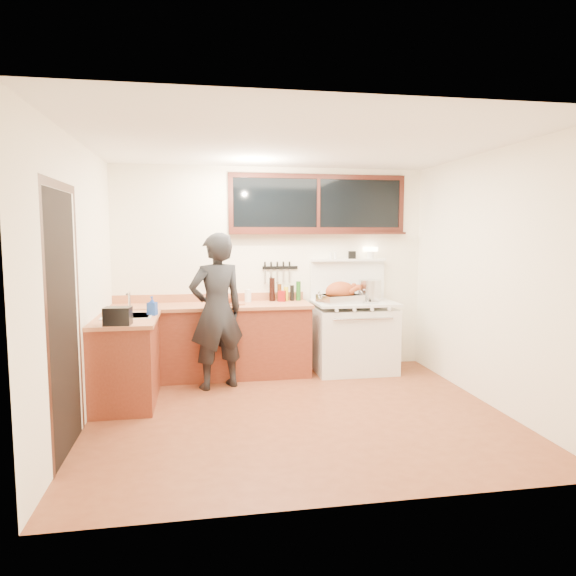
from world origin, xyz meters
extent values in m
cube|color=brown|center=(0.00, 0.00, -0.01)|extent=(4.00, 3.50, 0.02)
cube|color=white|center=(0.00, 1.77, 1.30)|extent=(4.00, 0.05, 2.60)
cube|color=white|center=(0.00, -1.77, 1.30)|extent=(4.00, 0.05, 2.60)
cube|color=white|center=(-2.02, 0.00, 1.30)|extent=(0.05, 3.50, 2.60)
cube|color=white|center=(2.02, 0.00, 1.30)|extent=(0.05, 3.50, 2.60)
cube|color=white|center=(0.00, 0.00, 2.62)|extent=(4.00, 3.50, 0.05)
cube|color=maroon|center=(-0.80, 1.45, 0.43)|extent=(2.40, 0.60, 0.86)
cube|color=#BB704A|center=(-0.80, 1.44, 0.88)|extent=(2.44, 0.64, 0.04)
cube|color=#BB704A|center=(-0.80, 1.74, 0.95)|extent=(2.40, 0.03, 0.10)
sphere|color=#B78C38|center=(-1.80, 1.17, 0.70)|extent=(0.03, 0.03, 0.03)
sphere|color=#B78C38|center=(-1.30, 1.17, 0.70)|extent=(0.03, 0.03, 0.03)
sphere|color=#B78C38|center=(-0.80, 1.17, 0.70)|extent=(0.03, 0.03, 0.03)
sphere|color=#B78C38|center=(-0.30, 1.17, 0.70)|extent=(0.03, 0.03, 0.03)
sphere|color=#B78C38|center=(0.15, 1.17, 0.70)|extent=(0.03, 0.03, 0.03)
cube|color=maroon|center=(-1.70, 0.62, 0.43)|extent=(0.60, 1.05, 0.86)
cube|color=#BB704A|center=(-1.69, 0.62, 0.88)|extent=(0.64, 1.09, 0.04)
cube|color=white|center=(-1.68, 0.70, 0.84)|extent=(0.45, 0.40, 0.14)
cube|color=white|center=(-1.68, 0.70, 0.91)|extent=(0.50, 0.45, 0.01)
cylinder|color=silver|center=(-1.68, 0.88, 1.02)|extent=(0.02, 0.02, 0.24)
cylinder|color=silver|center=(-1.68, 0.80, 1.13)|extent=(0.02, 0.18, 0.02)
cube|color=white|center=(1.00, 1.40, 0.41)|extent=(1.00, 0.70, 0.82)
cube|color=white|center=(1.00, 1.40, 0.89)|extent=(1.02, 0.72, 0.03)
cube|color=white|center=(1.00, 1.06, 0.52)|extent=(0.88, 0.02, 0.46)
cylinder|color=silver|center=(1.00, 1.03, 0.74)|extent=(0.75, 0.02, 0.02)
cylinder|color=white|center=(0.67, 1.04, 0.85)|extent=(0.04, 0.03, 0.04)
cylinder|color=white|center=(0.89, 1.04, 0.85)|extent=(0.04, 0.03, 0.04)
cylinder|color=white|center=(1.11, 1.04, 0.85)|extent=(0.04, 0.03, 0.04)
cylinder|color=white|center=(1.33, 1.04, 0.85)|extent=(0.04, 0.03, 0.04)
cube|color=white|center=(1.00, 1.72, 1.15)|extent=(1.00, 0.05, 0.50)
cube|color=white|center=(1.00, 1.69, 1.41)|extent=(1.00, 0.12, 0.03)
cylinder|color=white|center=(1.30, 1.69, 1.48)|extent=(0.10, 0.10, 0.10)
cube|color=#FFE5B2|center=(1.30, 1.69, 1.55)|extent=(0.17, 0.09, 0.06)
cube|color=black|center=(1.05, 1.69, 1.48)|extent=(0.09, 0.05, 0.10)
cylinder|color=white|center=(0.82, 1.69, 1.47)|extent=(0.04, 0.04, 0.09)
cylinder|color=white|center=(0.76, 1.69, 1.47)|extent=(0.04, 0.04, 0.09)
cube|color=black|center=(0.60, 1.73, 2.15)|extent=(2.20, 0.01, 0.62)
cube|color=black|center=(0.60, 1.73, 2.49)|extent=(2.32, 0.04, 0.06)
cube|color=black|center=(0.60, 1.73, 1.81)|extent=(2.32, 0.04, 0.06)
cube|color=black|center=(-0.53, 1.73, 2.15)|extent=(0.06, 0.04, 0.62)
cube|color=black|center=(1.73, 1.73, 2.15)|extent=(0.06, 0.04, 0.62)
cube|color=black|center=(0.60, 1.73, 2.15)|extent=(0.04, 0.04, 0.62)
cube|color=black|center=(0.60, 1.68, 1.76)|extent=(2.32, 0.13, 0.03)
cube|color=black|center=(-1.99, -0.55, 1.05)|extent=(0.01, 0.86, 2.10)
cube|color=black|center=(-1.99, -1.03, 1.05)|extent=(0.01, 0.07, 2.10)
cube|color=black|center=(-1.99, -0.07, 1.05)|extent=(0.01, 0.07, 2.10)
cube|color=black|center=(-1.99, -0.55, 2.14)|extent=(0.01, 1.04, 0.07)
cube|color=black|center=(0.10, 1.74, 1.32)|extent=(0.46, 0.02, 0.04)
cube|color=silver|center=(-0.10, 1.72, 1.21)|extent=(0.02, 0.00, 0.18)
cube|color=black|center=(-0.10, 1.72, 1.35)|extent=(0.02, 0.02, 0.10)
cube|color=silver|center=(-0.02, 1.72, 1.21)|extent=(0.02, 0.00, 0.18)
cube|color=black|center=(-0.02, 1.72, 1.35)|extent=(0.02, 0.02, 0.10)
cube|color=silver|center=(0.06, 1.72, 1.21)|extent=(0.02, 0.00, 0.18)
cube|color=black|center=(0.06, 1.72, 1.35)|extent=(0.02, 0.02, 0.10)
cube|color=silver|center=(0.14, 1.72, 1.21)|extent=(0.03, 0.00, 0.18)
cube|color=black|center=(0.14, 1.72, 1.35)|extent=(0.02, 0.02, 0.10)
cube|color=silver|center=(0.22, 1.72, 1.21)|extent=(0.03, 0.00, 0.18)
cube|color=black|center=(0.22, 1.72, 1.35)|extent=(0.02, 0.02, 0.10)
imported|color=black|center=(-0.75, 0.99, 0.89)|extent=(0.75, 0.63, 1.77)
imported|color=#2249AE|center=(-1.43, 0.73, 1.00)|extent=(0.11, 0.12, 0.20)
cube|color=black|center=(-1.70, 0.19, 0.98)|extent=(0.26, 0.19, 0.17)
cube|color=#BB704A|center=(-0.63, 1.38, 0.91)|extent=(0.48, 0.42, 0.02)
ellipsoid|color=#9D431C|center=(-0.63, 1.38, 0.97)|extent=(0.26, 0.22, 0.12)
sphere|color=#9D431C|center=(-0.53, 1.43, 1.00)|extent=(0.05, 0.05, 0.05)
sphere|color=#9D431C|center=(-0.53, 1.33, 1.00)|extent=(0.05, 0.05, 0.05)
cube|color=silver|center=(0.80, 1.36, 0.95)|extent=(0.58, 0.49, 0.10)
cube|color=#3F3F42|center=(0.80, 1.36, 0.98)|extent=(0.51, 0.42, 0.03)
torus|color=silver|center=(0.54, 1.36, 1.00)|extent=(0.04, 0.10, 0.10)
torus|color=silver|center=(1.06, 1.36, 1.00)|extent=(0.04, 0.10, 0.10)
ellipsoid|color=#9D431C|center=(0.80, 1.36, 1.04)|extent=(0.45, 0.38, 0.25)
cylinder|color=#9D431C|center=(0.94, 1.26, 1.06)|extent=(0.15, 0.09, 0.11)
sphere|color=#9D431C|center=(1.01, 1.26, 1.09)|extent=(0.08, 0.08, 0.08)
cylinder|color=#9D431C|center=(0.94, 1.45, 1.06)|extent=(0.15, 0.09, 0.11)
sphere|color=#9D431C|center=(1.01, 1.45, 1.09)|extent=(0.08, 0.08, 0.08)
cylinder|color=silver|center=(1.22, 1.46, 1.03)|extent=(0.37, 0.37, 0.27)
cylinder|color=silver|center=(0.95, 1.59, 0.96)|extent=(0.20, 0.20, 0.13)
cylinder|color=black|center=(0.92, 1.71, 1.02)|extent=(0.05, 0.17, 0.02)
cylinder|color=silver|center=(1.16, 1.27, 0.91)|extent=(0.28, 0.28, 0.02)
sphere|color=black|center=(1.16, 1.27, 0.93)|extent=(0.03, 0.03, 0.03)
cube|color=maroon|center=(0.10, 1.58, 0.97)|extent=(0.11, 0.10, 0.14)
cylinder|color=white|center=(-0.33, 1.60, 0.98)|extent=(0.09, 0.09, 0.16)
cylinder|color=black|center=(-0.02, 1.63, 1.05)|extent=(0.07, 0.07, 0.30)
cylinder|color=black|center=(0.07, 1.63, 1.01)|extent=(0.06, 0.06, 0.22)
cylinder|color=black|center=(0.16, 1.63, 0.99)|extent=(0.06, 0.06, 0.18)
cylinder|color=black|center=(0.24, 1.63, 1.00)|extent=(0.05, 0.05, 0.20)
cylinder|color=black|center=(0.32, 1.63, 1.02)|extent=(0.06, 0.06, 0.25)
camera|label=1|loc=(-0.93, -4.81, 1.77)|focal=32.00mm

